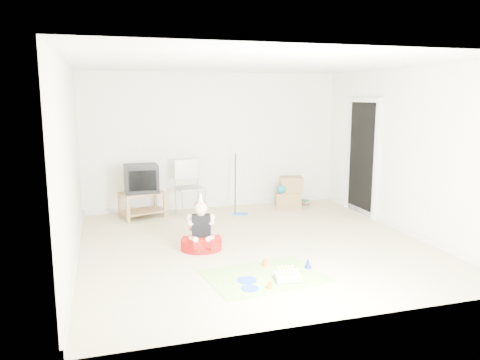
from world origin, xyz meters
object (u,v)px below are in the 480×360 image
object	(u,v)px
folding_chair	(190,188)
cardboard_boxes	(289,193)
crt_tv	(141,178)
seated_woman	(201,237)
tv_stand	(142,203)
birthday_cake	(288,277)

from	to	relation	value
folding_chair	cardboard_boxes	bearing A→B (deg)	0.78
crt_tv	cardboard_boxes	size ratio (longest dim) A/B	0.94
cardboard_boxes	seated_woman	bearing A→B (deg)	-137.29
crt_tv	tv_stand	bearing A→B (deg)	179.02
tv_stand	cardboard_boxes	bearing A→B (deg)	-1.17
tv_stand	seated_woman	xyz separation A→B (m)	(0.65, -2.05, -0.09)
folding_chair	seated_woman	xyz separation A→B (m)	(-0.21, -1.97, -0.33)
crt_tv	cardboard_boxes	distance (m)	2.84
cardboard_boxes	seated_woman	size ratio (longest dim) A/B	0.73
tv_stand	seated_woman	bearing A→B (deg)	-72.44
seated_woman	folding_chair	bearing A→B (deg)	83.90
crt_tv	birthday_cake	world-z (taller)	crt_tv
tv_stand	folding_chair	xyz separation A→B (m)	(0.86, -0.08, 0.23)
tv_stand	cardboard_boxes	size ratio (longest dim) A/B	1.39
folding_chair	cardboard_boxes	world-z (taller)	folding_chair
tv_stand	birthday_cake	xyz separation A→B (m)	(1.40, -3.46, -0.24)
cardboard_boxes	seated_woman	world-z (taller)	seated_woman
folding_chair	cardboard_boxes	size ratio (longest dim) A/B	1.71
tv_stand	seated_woman	size ratio (longest dim) A/B	1.02
cardboard_boxes	birthday_cake	xyz separation A→B (m)	(-1.41, -3.40, -0.25)
cardboard_boxes	birthday_cake	bearing A→B (deg)	-112.54
crt_tv	seated_woman	world-z (taller)	crt_tv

